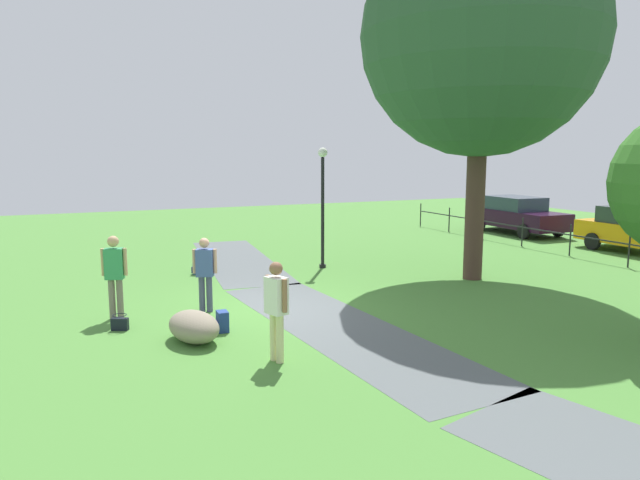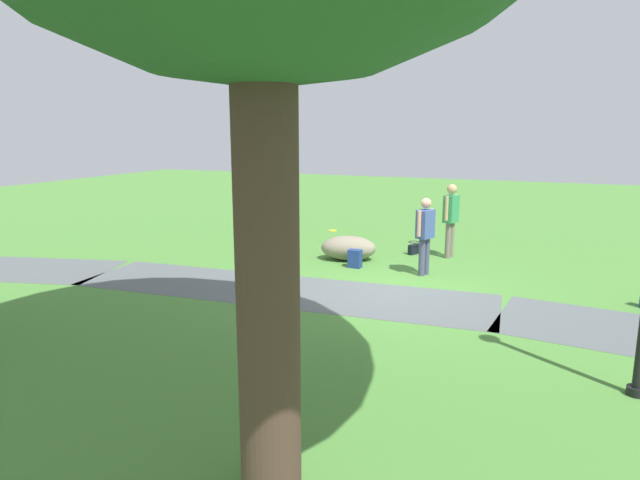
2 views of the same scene
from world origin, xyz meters
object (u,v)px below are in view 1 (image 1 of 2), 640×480
object	(u,v)px
lamp_post	(323,194)
lawn_boulder	(194,327)
spare_backpack_on_lawn	(198,267)
man_near_boulder	(276,304)
backpack_by_boulder	(222,322)
handbag_on_grass	(120,323)
large_shade_tree	(482,36)
passerby_on_path	(205,269)
parked_sedan_grey	(517,214)
woman_with_handbag	(115,271)

from	to	relation	value
lamp_post	lawn_boulder	size ratio (longest dim) A/B	2.50
lamp_post	spare_backpack_on_lawn	world-z (taller)	lamp_post
man_near_boulder	backpack_by_boulder	world-z (taller)	man_near_boulder
handbag_on_grass	lawn_boulder	bearing A→B (deg)	42.62
large_shade_tree	spare_backpack_on_lawn	world-z (taller)	large_shade_tree
lawn_boulder	spare_backpack_on_lawn	distance (m)	6.09
large_shade_tree	lawn_boulder	bearing A→B (deg)	-74.62
large_shade_tree	lawn_boulder	distance (m)	10.37
large_shade_tree	passerby_on_path	bearing A→B (deg)	-87.56
large_shade_tree	man_near_boulder	xyz separation A→B (m)	(3.79, -7.05, -5.42)
lawn_boulder	handbag_on_grass	distance (m)	1.73
large_shade_tree	handbag_on_grass	bearing A→B (deg)	-84.12
lawn_boulder	spare_backpack_on_lawn	xyz separation A→B (m)	(-5.94, 1.37, -0.09)
man_near_boulder	parked_sedan_grey	bearing A→B (deg)	125.17
handbag_on_grass	parked_sedan_grey	size ratio (longest dim) A/B	0.08
woman_with_handbag	passerby_on_path	xyz separation A→B (m)	(0.21, 1.81, -0.08)
woman_with_handbag	spare_backpack_on_lawn	world-z (taller)	woman_with_handbag
large_shade_tree	parked_sedan_grey	xyz separation A→B (m)	(-6.48, 7.54, -5.58)
woman_with_handbag	parked_sedan_grey	distance (m)	18.01
lawn_boulder	parked_sedan_grey	world-z (taller)	parked_sedan_grey
parked_sedan_grey	large_shade_tree	bearing A→B (deg)	-49.31
parked_sedan_grey	lamp_post	bearing A→B (deg)	-72.21
lawn_boulder	passerby_on_path	bearing A→B (deg)	160.76
lamp_post	handbag_on_grass	xyz separation A→B (m)	(4.02, -6.15, -2.06)
parked_sedan_grey	backpack_by_boulder	bearing A→B (deg)	-60.97
woman_with_handbag	man_near_boulder	size ratio (longest dim) A/B	1.04
large_shade_tree	handbag_on_grass	distance (m)	11.20
large_shade_tree	backpack_by_boulder	world-z (taller)	large_shade_tree
passerby_on_path	spare_backpack_on_lawn	bearing A→B (deg)	170.13
large_shade_tree	parked_sedan_grey	world-z (taller)	large_shade_tree
lawn_boulder	backpack_by_boulder	bearing A→B (deg)	121.51
large_shade_tree	backpack_by_boulder	bearing A→B (deg)	-76.13
man_near_boulder	parked_sedan_grey	xyz separation A→B (m)	(-10.28, 14.59, -0.16)
large_shade_tree	woman_with_handbag	xyz separation A→B (m)	(0.10, -9.23, -5.38)
woman_with_handbag	backpack_by_boulder	size ratio (longest dim) A/B	4.35
lawn_boulder	backpack_by_boulder	xyz separation A→B (m)	(-0.38, 0.62, -0.09)
lamp_post	man_near_boulder	distance (m)	8.01
handbag_on_grass	parked_sedan_grey	xyz separation A→B (m)	(-7.43, 16.78, 0.67)
handbag_on_grass	parked_sedan_grey	world-z (taller)	parked_sedan_grey
lawn_boulder	woman_with_handbag	bearing A→B (deg)	-151.51
man_near_boulder	passerby_on_path	bearing A→B (deg)	-174.01
lamp_post	parked_sedan_grey	distance (m)	11.26
lamp_post	large_shade_tree	bearing A→B (deg)	45.27
handbag_on_grass	spare_backpack_on_lawn	size ratio (longest dim) A/B	0.91
lamp_post	spare_backpack_on_lawn	xyz separation A→B (m)	(-0.65, -3.61, -2.00)
lawn_boulder	passerby_on_path	world-z (taller)	passerby_on_path
woman_with_handbag	handbag_on_grass	world-z (taller)	woman_with_handbag
large_shade_tree	spare_backpack_on_lawn	bearing A→B (deg)	-118.98
lawn_boulder	woman_with_handbag	size ratio (longest dim) A/B	0.82
large_shade_tree	handbag_on_grass	size ratio (longest dim) A/B	26.31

